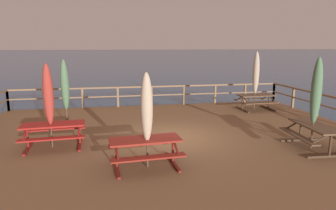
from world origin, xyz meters
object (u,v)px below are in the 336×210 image
object	(u,v)px
picnic_table_back_left	(256,99)
patio_umbrella_tall_mid_left	(256,73)
patio_umbrella_tall_back_left	(147,108)
picnic_table_back_right	(54,130)
picnic_table_front_right	(145,146)
patio_umbrella_tall_front	(65,85)
patio_umbrella_short_mid	(48,95)
patio_umbrella_tall_mid_right	(316,91)
picnic_table_front_left	(315,132)

from	to	relation	value
picnic_table_back_left	patio_umbrella_tall_mid_left	bearing A→B (deg)	173.36
picnic_table_back_left	patio_umbrella_tall_back_left	distance (m)	8.94
picnic_table_back_right	patio_umbrella_tall_mid_left	distance (m)	9.98
picnic_table_front_right	patio_umbrella_tall_front	bearing A→B (deg)	121.81
patio_umbrella_short_mid	patio_umbrella_tall_mid_left	bearing A→B (deg)	24.47
picnic_table_back_right	picnic_table_front_right	xyz separation A→B (m)	(2.73, -2.08, -0.00)
patio_umbrella_short_mid	patio_umbrella_tall_mid_right	bearing A→B (deg)	-11.12
picnic_table_back_right	patio_umbrella_short_mid	size ratio (longest dim) A/B	0.75
patio_umbrella_tall_front	picnic_table_front_right	bearing A→B (deg)	-58.19
patio_umbrella_tall_mid_right	patio_umbrella_tall_front	xyz separation A→B (m)	(-8.00, 3.81, -0.11)
picnic_table_front_left	patio_umbrella_tall_back_left	xyz separation A→B (m)	(-5.38, -0.47, 1.07)
picnic_table_back_right	picnic_table_front_left	distance (m)	8.33
picnic_table_front_left	patio_umbrella_short_mid	world-z (taller)	patio_umbrella_short_mid
patio_umbrella_tall_mid_left	picnic_table_back_right	bearing A→B (deg)	-155.62
patio_umbrella_tall_mid_left	picnic_table_front_right	bearing A→B (deg)	-135.51
patio_umbrella_tall_mid_right	patio_umbrella_tall_front	size ratio (longest dim) A/B	1.06
picnic_table_front_right	patio_umbrella_tall_mid_left	size ratio (longest dim) A/B	0.68
patio_umbrella_tall_back_left	patio_umbrella_tall_front	size ratio (longest dim) A/B	0.94
picnic_table_back_left	patio_umbrella_tall_front	bearing A→B (deg)	-167.93
picnic_table_front_left	patio_umbrella_short_mid	size ratio (longest dim) A/B	0.73
patio_umbrella_short_mid	patio_umbrella_tall_front	world-z (taller)	patio_umbrella_tall_front
picnic_table_back_right	picnic_table_front_left	size ratio (longest dim) A/B	1.03
patio_umbrella_short_mid	patio_umbrella_tall_mid_left	distance (m)	9.98
picnic_table_front_right	picnic_table_front_left	xyz separation A→B (m)	(5.42, 0.39, -0.00)
picnic_table_back_left	patio_umbrella_tall_mid_right	distance (m)	5.95
picnic_table_front_right	patio_umbrella_tall_back_left	size ratio (longest dim) A/B	0.78
picnic_table_front_right	patio_umbrella_tall_mid_right	size ratio (longest dim) A/B	0.69
patio_umbrella_tall_mid_left	patio_umbrella_tall_back_left	bearing A→B (deg)	-134.93
picnic_table_front_right	picnic_table_back_left	bearing A→B (deg)	44.11
picnic_table_back_right	patio_umbrella_short_mid	distance (m)	1.16
patio_umbrella_short_mid	patio_umbrella_tall_front	distance (m)	2.21
patio_umbrella_tall_mid_right	patio_umbrella_tall_mid_left	distance (m)	5.81
patio_umbrella_tall_mid_right	picnic_table_front_left	bearing A→B (deg)	-38.53
picnic_table_back_right	patio_umbrella_tall_mid_right	bearing A→B (deg)	-11.52
picnic_table_front_right	patio_umbrella_tall_back_left	world-z (taller)	patio_umbrella_tall_back_left
picnic_table_front_right	picnic_table_back_left	distance (m)	8.85
picnic_table_front_right	patio_umbrella_short_mid	world-z (taller)	patio_umbrella_short_mid
patio_umbrella_tall_back_left	patio_umbrella_tall_mid_left	world-z (taller)	patio_umbrella_tall_mid_left
patio_umbrella_tall_front	picnic_table_back_left	bearing A→B (deg)	12.07
picnic_table_front_left	patio_umbrella_tall_mid_left	size ratio (longest dim) A/B	0.67
picnic_table_front_right	patio_umbrella_tall_mid_left	distance (m)	8.90
picnic_table_front_left	patio_umbrella_tall_back_left	distance (m)	5.50
picnic_table_back_left	patio_umbrella_short_mid	xyz separation A→B (m)	(-9.15, -4.12, 1.16)
picnic_table_front_right	patio_umbrella_tall_back_left	bearing A→B (deg)	-59.28
patio_umbrella_tall_back_left	picnic_table_front_right	bearing A→B (deg)	120.72
picnic_table_front_left	patio_umbrella_tall_front	size ratio (longest dim) A/B	0.73
patio_umbrella_tall_back_left	patio_umbrella_tall_mid_right	distance (m)	5.35
picnic_table_front_left	picnic_table_front_right	bearing A→B (deg)	-175.90
picnic_table_back_right	patio_umbrella_tall_front	world-z (taller)	patio_umbrella_tall_front
picnic_table_back_left	picnic_table_back_right	bearing A→B (deg)	-155.84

